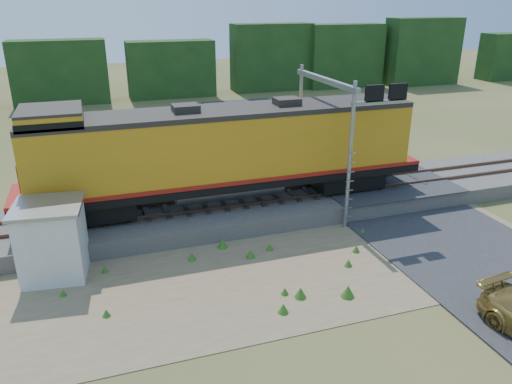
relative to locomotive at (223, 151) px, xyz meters
name	(u,v)px	position (x,y,z in m)	size (l,w,h in m)	color
ground	(307,272)	(1.71, -6.00, -3.39)	(140.00, 140.00, 0.00)	#475123
ballast	(258,206)	(1.71, 0.00, -2.99)	(70.00, 5.00, 0.80)	slate
rails	(258,197)	(1.71, 0.00, -2.51)	(70.00, 1.54, 0.16)	brown
dirt_shoulder	(255,274)	(-0.29, -5.50, -3.37)	(26.00, 8.00, 0.03)	#8C7754
road	(445,237)	(8.71, -5.26, -3.30)	(7.00, 66.00, 0.86)	#38383A
tree_line_north	(159,68)	(1.71, 32.00, -0.32)	(130.00, 3.00, 6.50)	#153914
weed_clumps	(220,287)	(-1.79, -5.90, -3.39)	(15.00, 6.20, 0.56)	#34681D
locomotive	(223,151)	(0.00, 0.00, 0.00)	(19.05, 2.91, 4.92)	black
shed	(52,240)	(-7.52, -3.03, -1.90)	(2.75, 2.75, 2.94)	silver
signal_gantry	(337,110)	(5.40, -0.65, 1.71)	(2.68, 6.20, 6.76)	gray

